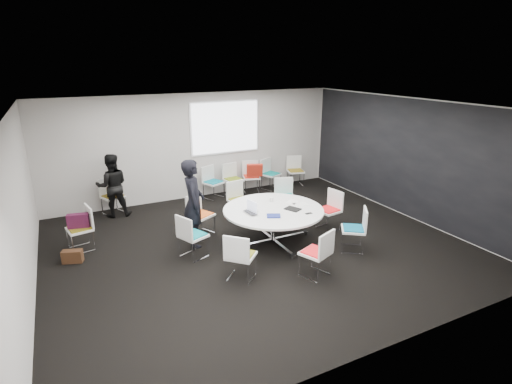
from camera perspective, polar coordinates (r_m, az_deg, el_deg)
name	(u,v)px	position (r m, az deg, el deg)	size (l,w,h in m)	color
room_shell	(260,179)	(7.77, 0.62, 1.85)	(8.08, 7.08, 2.88)	black
conference_table	(273,219)	(8.19, 2.47, -3.82)	(2.04, 2.04, 0.73)	silver
projection_screen	(226,128)	(11.03, -4.38, 9.17)	(1.90, 0.03, 1.35)	white
chair_ring_a	(328,217)	(9.03, 10.27, -3.60)	(0.52, 0.53, 0.88)	silver
chair_ring_b	(285,203)	(9.75, 4.11, -1.64)	(0.59, 0.58, 0.88)	silver
chair_ring_c	(239,207)	(9.49, -2.41, -2.18)	(0.52, 0.51, 0.88)	silver
chair_ring_d	(201,222)	(8.70, -7.87, -4.32)	(0.61, 0.61, 0.88)	silver
chair_ring_e	(193,244)	(7.75, -8.97, -7.34)	(0.59, 0.60, 0.88)	silver
chair_ring_f	(241,265)	(6.94, -2.20, -10.36)	(0.64, 0.64, 0.88)	silver
chair_ring_g	(316,262)	(7.11, 8.53, -9.82)	(0.60, 0.59, 0.88)	silver
chair_ring_h	(353,237)	(8.17, 13.72, -6.28)	(0.63, 0.63, 0.88)	silver
chair_back_a	(213,188)	(10.92, -6.12, 0.51)	(0.60, 0.60, 0.88)	silver
chair_back_b	(233,186)	(11.11, -3.25, 0.92)	(0.52, 0.51, 0.88)	silver
chair_back_c	(251,183)	(11.37, -0.68, 1.35)	(0.57, 0.56, 0.88)	silver
chair_back_d	(271,180)	(11.64, 2.11, 1.75)	(0.60, 0.59, 0.88)	silver
chair_back_e	(295,177)	(12.02, 5.63, 2.21)	(0.56, 0.56, 0.88)	silver
chair_spare_left	(82,237)	(8.68, -23.66, -5.86)	(0.53, 0.54, 0.88)	silver
chair_person_back	(113,203)	(10.36, -19.71, -1.49)	(0.61, 0.60, 0.88)	silver
person_main	(194,203)	(8.03, -8.91, -1.59)	(0.65, 0.43, 1.79)	black
person_back	(112,186)	(10.06, -19.85, 0.86)	(0.75, 0.58, 1.53)	black
laptop	(253,212)	(7.89, -0.49, -2.91)	(0.35, 0.23, 0.03)	#333338
laptop_lid	(252,206)	(7.87, -0.61, -2.06)	(0.30, 0.02, 0.22)	silver
notebook_black	(293,209)	(8.11, 5.27, -2.43)	(0.22, 0.30, 0.02)	black
tablet_folio	(274,216)	(7.73, 2.53, -3.42)	(0.26, 0.20, 0.03)	navy
papers_right	(292,202)	(8.53, 5.20, -1.42)	(0.30, 0.21, 0.00)	white
papers_front	(301,204)	(8.41, 6.38, -1.75)	(0.30, 0.21, 0.00)	silver
cup	(271,200)	(8.51, 2.20, -1.09)	(0.08, 0.08, 0.09)	white
phone	(309,213)	(7.93, 7.53, -3.04)	(0.14, 0.07, 0.01)	black
maroon_bag	(78,221)	(8.55, -24.05, -3.77)	(0.40, 0.14, 0.28)	#44122C
brown_bag	(72,256)	(8.29, -24.75, -8.35)	(0.36, 0.16, 0.24)	#3A2112
red_jacket	(255,170)	(11.05, -0.19, 3.14)	(0.44, 0.10, 0.35)	#A12113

